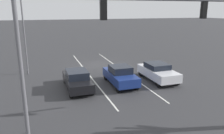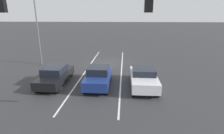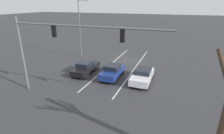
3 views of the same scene
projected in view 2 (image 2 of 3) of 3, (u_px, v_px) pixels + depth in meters
The scene contains 8 objects.
ground_plane at pixel (107, 63), 20.81m from camera, with size 240.00×240.00×0.00m, color #333335.
lane_stripe_left_divider at pixel (122, 70), 17.95m from camera, with size 0.12×17.73×0.01m, color silver.
lane_stripe_center_divider at pixel (87, 70), 18.20m from camera, with size 0.12×17.73×0.01m, color silver.
car_navy_midlane_front at pixel (98, 76), 13.82m from camera, with size 1.82×4.22×1.60m.
car_black_rightlane_front at pixel (55, 75), 14.23m from camera, with size 1.79×4.57×1.51m.
car_white_leftlane_front at pixel (143, 78), 13.60m from camera, with size 1.94×4.44×1.52m.
traffic_signal_gantry at pixel (9, 20), 7.33m from camera, with size 13.66×0.37×7.17m.
street_lamp_right_shoulder at pixel (38, 19), 18.60m from camera, with size 1.81×0.24×8.82m.
Camera 2 is at (-2.07, 19.98, 5.50)m, focal length 28.00 mm.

